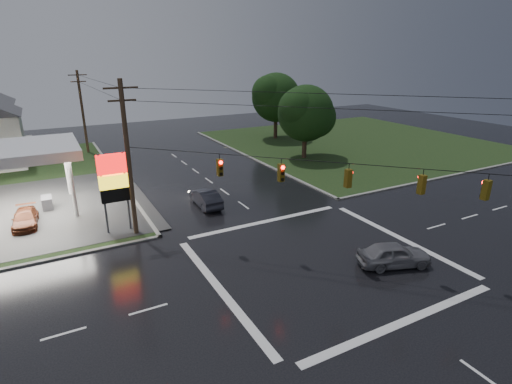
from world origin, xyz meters
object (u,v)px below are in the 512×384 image
pylon_sign (114,180)px  tree_ne_far (277,98)px  car_north (205,198)px  car_pump (25,219)px  utility_pole_nw (128,158)px  utility_pole_n (82,111)px  tree_ne_near (307,113)px  car_crossing (394,254)px

pylon_sign → tree_ne_far: size_ratio=0.61×
car_north → pylon_sign: bearing=15.3°
car_pump → car_north: bearing=-7.4°
utility_pole_nw → tree_ne_far: size_ratio=1.12×
utility_pole_n → car_north: size_ratio=2.31×
tree_ne_near → car_crossing: bearing=-113.2°
pylon_sign → tree_ne_far: (27.65, 23.49, 2.17)m
utility_pole_n → car_crossing: utility_pole_n is taller
pylon_sign → car_north: 8.47m
tree_ne_near → tree_ne_far: size_ratio=0.92×
utility_pole_nw → car_north: 8.75m
pylon_sign → car_crossing: (14.07, -13.21, -3.25)m
utility_pole_n → car_north: bearing=-75.6°
pylon_sign → tree_ne_near: (24.64, 11.49, 1.55)m
tree_ne_far → car_crossing: tree_ne_far is taller
tree_ne_near → utility_pole_n: bearing=145.9°
pylon_sign → utility_pole_nw: utility_pole_nw is taller
utility_pole_nw → tree_ne_far: 36.20m
utility_pole_nw → car_north: utility_pole_nw is taller
car_crossing → tree_ne_near: bearing=-3.2°
utility_pole_nw → tree_ne_far: bearing=42.6°
tree_ne_near → car_crossing: size_ratio=2.01×
car_crossing → car_pump: size_ratio=1.07×
car_crossing → utility_pole_nw: bearing=66.9°
pylon_sign → utility_pole_n: 27.56m
utility_pole_nw → car_pump: (-7.11, 5.47, -5.12)m
tree_ne_near → car_north: (-17.07, -9.56, -4.81)m
car_north → car_pump: (-13.68, 2.53, -0.14)m
utility_pole_nw → utility_pole_n: 28.50m
utility_pole_n → car_north: 26.82m
tree_ne_far → tree_ne_near: bearing=-104.1°
pylon_sign → tree_ne_near: 27.23m
utility_pole_nw → car_crossing: 18.56m
car_north → tree_ne_near: bearing=-149.8°
tree_ne_far → car_crossing: 39.51m
utility_pole_n → car_crossing: (13.07, -40.71, -4.71)m
utility_pole_nw → utility_pole_n: utility_pole_nw is taller
car_pump → car_crossing: bearing=-38.1°
car_pump → pylon_sign: bearing=-33.1°
utility_pole_n → car_crossing: bearing=-72.2°
pylon_sign → car_north: (7.57, 1.94, -3.26)m
car_crossing → car_pump: car_crossing is taller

